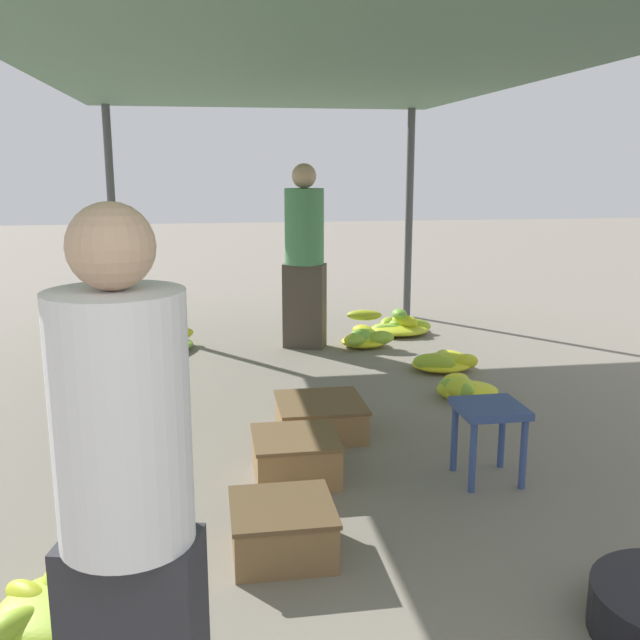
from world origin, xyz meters
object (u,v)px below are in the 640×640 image
(banana_pile_right_2, at_px, (364,336))
(crate_far, at_px, (282,529))
(banana_pile_right_3, at_px, (400,326))
(banana_pile_left_2, at_px, (66,598))
(shopper_walking_mid, at_px, (304,254))
(vendor_foreground, at_px, (127,508))
(banana_pile_left_0, at_px, (138,397))
(banana_pile_right_1, at_px, (444,362))
(banana_pile_right_0, at_px, (463,389))
(banana_pile_left_1, at_px, (165,339))
(crate_near, at_px, (296,457))
(crate_mid, at_px, (320,417))
(stool, at_px, (489,419))

(banana_pile_right_2, xyz_separation_m, crate_far, (-1.12, -3.41, 0.01))
(banana_pile_right_2, relative_size, banana_pile_right_3, 0.85)
(banana_pile_left_2, distance_m, shopper_walking_mid, 4.15)
(vendor_foreground, distance_m, banana_pile_left_0, 3.25)
(banana_pile_right_1, bearing_deg, banana_pile_right_0, -97.98)
(banana_pile_left_1, distance_m, banana_pile_right_0, 2.80)
(banana_pile_left_1, distance_m, crate_near, 3.01)
(banana_pile_right_2, height_order, shopper_walking_mid, shopper_walking_mid)
(banana_pile_right_1, height_order, banana_pile_right_3, banana_pile_right_3)
(banana_pile_right_0, bearing_deg, banana_pile_right_2, 103.90)
(banana_pile_left_1, bearing_deg, crate_near, -74.07)
(vendor_foreground, relative_size, banana_pile_left_1, 2.81)
(shopper_walking_mid, bearing_deg, banana_pile_left_1, 175.15)
(banana_pile_left_0, xyz_separation_m, banana_pile_right_2, (1.90, 1.36, 0.03))
(banana_pile_right_2, relative_size, crate_far, 1.18)
(banana_pile_left_0, bearing_deg, crate_mid, -30.51)
(banana_pile_right_1, bearing_deg, banana_pile_left_2, -130.41)
(shopper_walking_mid, bearing_deg, stool, -79.26)
(crate_near, xyz_separation_m, crate_mid, (0.23, 0.62, -0.01))
(stool, bearing_deg, banana_pile_left_0, 142.55)
(banana_pile_left_2, distance_m, banana_pile_right_1, 3.77)
(vendor_foreground, distance_m, banana_pile_left_2, 1.17)
(banana_pile_left_1, height_order, banana_pile_left_2, banana_pile_left_1)
(banana_pile_left_0, xyz_separation_m, banana_pile_left_2, (-0.06, -2.33, -0.02))
(vendor_foreground, bearing_deg, banana_pile_left_1, 92.17)
(crate_mid, bearing_deg, banana_pile_right_2, 70.26)
(banana_pile_left_1, height_order, shopper_walking_mid, shopper_walking_mid)
(vendor_foreground, height_order, shopper_walking_mid, shopper_walking_mid)
(crate_far, bearing_deg, banana_pile_left_0, 110.85)
(banana_pile_right_1, height_order, shopper_walking_mid, shopper_walking_mid)
(banana_pile_left_1, distance_m, crate_far, 3.70)
(banana_pile_right_2, xyz_separation_m, crate_near, (-0.97, -2.67, 0.01))
(banana_pile_left_2, height_order, banana_pile_right_2, banana_pile_right_2)
(banana_pile_left_2, relative_size, crate_far, 1.46)
(crate_mid, bearing_deg, stool, -45.94)
(banana_pile_right_3, bearing_deg, banana_pile_right_0, -92.83)
(stool, bearing_deg, banana_pile_right_1, 77.50)
(crate_far, bearing_deg, crate_mid, 74.24)
(banana_pile_right_2, bearing_deg, banana_pile_left_2, -117.99)
(banana_pile_right_1, xyz_separation_m, banana_pile_right_3, (0.00, 1.32, 0.00))
(banana_pile_right_2, bearing_deg, banana_pile_right_0, -76.10)
(banana_pile_left_2, xyz_separation_m, crate_far, (0.84, 0.28, 0.06))
(banana_pile_left_2, height_order, banana_pile_right_0, banana_pile_right_0)
(vendor_foreground, xyz_separation_m, banana_pile_right_3, (2.10, 5.01, -0.74))
(banana_pile_right_1, relative_size, shopper_walking_mid, 0.34)
(banana_pile_left_1, bearing_deg, crate_far, -79.47)
(stool, height_order, crate_far, stool)
(banana_pile_left_0, distance_m, crate_far, 2.19)
(banana_pile_right_3, relative_size, crate_mid, 1.16)
(banana_pile_left_2, distance_m, banana_pile_right_3, 4.84)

